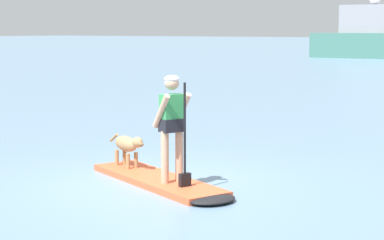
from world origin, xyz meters
TOP-DOWN VIEW (x-y plane):
  - ground_plane at (0.00, 0.00)m, footprint 400.00×400.00m
  - paddleboard at (0.21, -0.08)m, footprint 3.26×1.90m
  - person_paddler at (0.42, -0.17)m, footprint 0.68×0.59m
  - dog at (-0.89, 0.36)m, footprint 1.07×0.50m
  - moored_boat_outer at (-12.14, 48.21)m, footprint 12.38×3.41m

SIDE VIEW (x-z plane):
  - ground_plane at x=0.00m, z-range 0.00..0.00m
  - paddleboard at x=0.21m, z-range 0.00..0.10m
  - dog at x=-0.89m, z-range 0.20..0.76m
  - person_paddler at x=0.42m, z-range 0.23..1.87m
  - moored_boat_outer at x=-12.14m, z-range -0.88..4.29m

